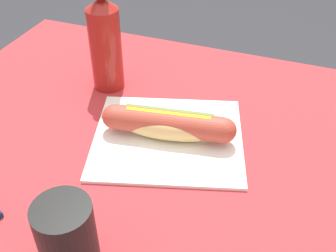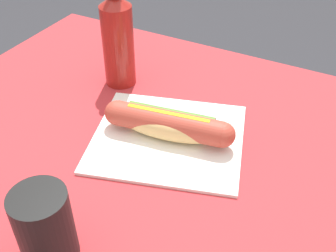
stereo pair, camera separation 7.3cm
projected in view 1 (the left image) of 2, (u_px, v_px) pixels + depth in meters
The scene contains 5 objects.
dining_table at pixel (172, 218), 0.79m from camera, with size 1.04×0.83×0.74m.
paper_wrapper at pixel (168, 138), 0.75m from camera, with size 0.26×0.24×0.01m, color white.
hot_dog at pixel (168, 124), 0.73m from camera, with size 0.24×0.08×0.05m.
soda_bottle at pixel (105, 42), 0.82m from camera, with size 0.06×0.06×0.23m.
drinking_cup at pixel (68, 239), 0.51m from camera, with size 0.07×0.07×0.11m, color black.
Camera 1 is at (0.17, -0.48, 1.22)m, focal length 44.76 mm.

